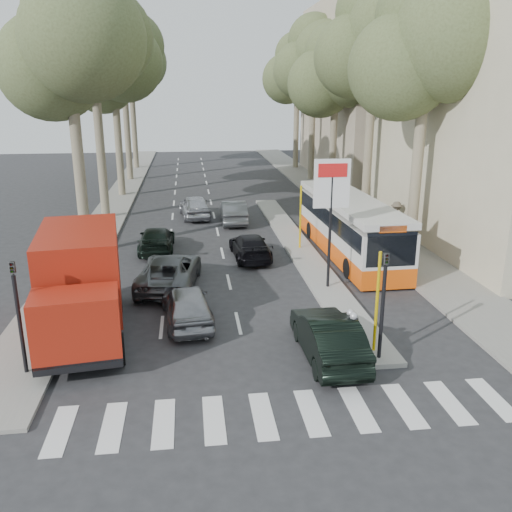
# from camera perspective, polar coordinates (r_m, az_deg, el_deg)

# --- Properties ---
(ground) EXTENTS (120.00, 120.00, 0.00)m
(ground) POSITION_cam_1_polar(r_m,az_deg,el_deg) (18.48, 1.52, -9.45)
(ground) COLOR #28282B
(ground) RESTS_ON ground
(sidewalk_right) EXTENTS (3.20, 70.00, 0.12)m
(sidewalk_right) POSITION_cam_1_polar(r_m,az_deg,el_deg) (43.58, 7.84, 6.15)
(sidewalk_right) COLOR gray
(sidewalk_right) RESTS_ON ground
(median_left) EXTENTS (2.40, 64.00, 0.12)m
(median_left) POSITION_cam_1_polar(r_m,az_deg,el_deg) (45.41, -14.01, 6.24)
(median_left) COLOR gray
(median_left) RESTS_ON ground
(traffic_island) EXTENTS (1.50, 26.00, 0.16)m
(traffic_island) POSITION_cam_1_polar(r_m,az_deg,el_deg) (29.11, 4.62, 0.76)
(traffic_island) COLOR gray
(traffic_island) RESTS_ON ground
(building_far) EXTENTS (11.00, 20.00, 16.00)m
(building_far) POSITION_cam_1_polar(r_m,az_deg,el_deg) (53.46, 13.13, 16.45)
(building_far) COLOR #B7A88E
(building_far) RESTS_ON ground
(billboard) EXTENTS (1.50, 12.10, 5.60)m
(billboard) POSITION_cam_1_polar(r_m,az_deg,el_deg) (22.56, 7.90, 5.31)
(billboard) COLOR yellow
(billboard) RESTS_ON ground
(traffic_light_island) EXTENTS (0.16, 0.41, 3.60)m
(traffic_light_island) POSITION_cam_1_polar(r_m,az_deg,el_deg) (16.94, 13.32, -3.32)
(traffic_light_island) COLOR black
(traffic_light_island) RESTS_ON ground
(traffic_light_left) EXTENTS (0.16, 0.41, 3.60)m
(traffic_light_left) POSITION_cam_1_polar(r_m,az_deg,el_deg) (17.15, -23.91, -4.12)
(traffic_light_left) COLOR black
(traffic_light_left) RESTS_ON ground
(tree_l_a) EXTENTS (7.40, 7.20, 14.10)m
(tree_l_a) POSITION_cam_1_polar(r_m,az_deg,el_deg) (29.01, -18.96, 20.47)
(tree_l_a) COLOR #6B604C
(tree_l_a) RESTS_ON ground
(tree_l_b) EXTENTS (7.40, 7.20, 14.88)m
(tree_l_b) POSITION_cam_1_polar(r_m,az_deg,el_deg) (36.95, -16.70, 20.84)
(tree_l_b) COLOR #6B604C
(tree_l_b) RESTS_ON ground
(tree_l_c) EXTENTS (7.40, 7.20, 13.71)m
(tree_l_c) POSITION_cam_1_polar(r_m,az_deg,el_deg) (44.78, -14.66, 18.91)
(tree_l_c) COLOR #6B604C
(tree_l_c) RESTS_ON ground
(tree_l_d) EXTENTS (7.40, 7.20, 15.66)m
(tree_l_d) POSITION_cam_1_polar(r_m,az_deg,el_deg) (52.82, -13.81, 20.50)
(tree_l_d) COLOR #6B604C
(tree_l_d) RESTS_ON ground
(tree_l_e) EXTENTS (7.40, 7.20, 14.49)m
(tree_l_e) POSITION_cam_1_polar(r_m,az_deg,el_deg) (60.73, -12.99, 19.08)
(tree_l_e) COLOR #6B604C
(tree_l_e) RESTS_ON ground
(tree_r_a) EXTENTS (7.40, 7.20, 14.10)m
(tree_r_a) POSITION_cam_1_polar(r_m,az_deg,el_deg) (28.97, 17.79, 20.58)
(tree_r_a) COLOR #6B604C
(tree_r_a) RESTS_ON ground
(tree_r_b) EXTENTS (7.40, 7.20, 15.27)m
(tree_r_b) POSITION_cam_1_polar(r_m,az_deg,el_deg) (36.52, 12.58, 21.72)
(tree_r_b) COLOR #6B604C
(tree_r_b) RESTS_ON ground
(tree_r_c) EXTENTS (7.40, 7.20, 13.32)m
(tree_r_c) POSITION_cam_1_polar(r_m,az_deg,el_deg) (44.01, 8.56, 18.84)
(tree_r_c) COLOR #6B604C
(tree_r_c) RESTS_ON ground
(tree_r_d) EXTENTS (7.40, 7.20, 14.88)m
(tree_r_d) POSITION_cam_1_polar(r_m,az_deg,el_deg) (51.84, 6.26, 20.17)
(tree_r_d) COLOR #6B604C
(tree_r_d) RESTS_ON ground
(tree_r_e) EXTENTS (7.40, 7.20, 14.10)m
(tree_r_e) POSITION_cam_1_polar(r_m,az_deg,el_deg) (59.65, 4.49, 19.15)
(tree_r_e) COLOR #6B604C
(tree_r_e) RESTS_ON ground
(silver_hatchback) EXTENTS (2.11, 4.31, 1.41)m
(silver_hatchback) POSITION_cam_1_polar(r_m,az_deg,el_deg) (20.12, -7.27, -5.08)
(silver_hatchback) COLOR #93949A
(silver_hatchback) RESTS_ON ground
(dark_hatchback) EXTENTS (1.68, 4.54, 1.48)m
(dark_hatchback) POSITION_cam_1_polar(r_m,az_deg,el_deg) (17.60, 7.60, -8.36)
(dark_hatchback) COLOR black
(dark_hatchback) RESTS_ON ground
(queue_car_a) EXTENTS (2.99, 5.41, 1.43)m
(queue_car_a) POSITION_cam_1_polar(r_m,az_deg,el_deg) (23.80, -9.10, -1.58)
(queue_car_a) COLOR #54585C
(queue_car_a) RESTS_ON ground
(queue_car_b) EXTENTS (1.99, 4.39, 1.25)m
(queue_car_b) POSITION_cam_1_polar(r_m,az_deg,el_deg) (27.52, -0.62, 1.02)
(queue_car_b) COLOR black
(queue_car_b) RESTS_ON ground
(queue_car_c) EXTENTS (2.28, 4.63, 1.52)m
(queue_car_c) POSITION_cam_1_polar(r_m,az_deg,el_deg) (36.63, -6.47, 5.22)
(queue_car_c) COLOR #A4A6AC
(queue_car_c) RESTS_ON ground
(queue_car_d) EXTENTS (1.60, 4.43, 1.45)m
(queue_car_d) POSITION_cam_1_polar(r_m,az_deg,el_deg) (34.95, -2.38, 4.68)
(queue_car_d) COLOR #4F5357
(queue_car_d) RESTS_ON ground
(queue_car_e) EXTENTS (1.84, 4.43, 1.28)m
(queue_car_e) POSITION_cam_1_polar(r_m,az_deg,el_deg) (29.19, -10.42, 1.71)
(queue_car_e) COLOR black
(queue_car_e) RESTS_ON ground
(red_truck) EXTENTS (3.39, 7.08, 3.64)m
(red_truck) POSITION_cam_1_polar(r_m,az_deg,el_deg) (19.48, -17.98, -2.75)
(red_truck) COLOR black
(red_truck) RESTS_ON ground
(city_bus) EXTENTS (2.79, 11.43, 2.99)m
(city_bus) POSITION_cam_1_polar(r_m,az_deg,el_deg) (28.41, 9.74, 3.28)
(city_bus) COLOR #EA520D
(city_bus) RESTS_ON ground
(motorcycle) EXTENTS (0.72, 1.98, 1.68)m
(motorcycle) POSITION_cam_1_polar(r_m,az_deg,el_deg) (17.63, 9.96, -8.34)
(motorcycle) COLOR black
(motorcycle) RESTS_ON ground
(pedestrian_near) EXTENTS (0.79, 1.03, 1.59)m
(pedestrian_near) POSITION_cam_1_polar(r_m,az_deg,el_deg) (26.20, 14.99, 0.24)
(pedestrian_near) COLOR #3E354F
(pedestrian_near) RESTS_ON sidewalk_right
(pedestrian_far) EXTENTS (1.26, 0.64, 1.89)m
(pedestrian_far) POSITION_cam_1_polar(r_m,az_deg,el_deg) (32.90, 14.52, 3.95)
(pedestrian_far) COLOR brown
(pedestrian_far) RESTS_ON sidewalk_right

